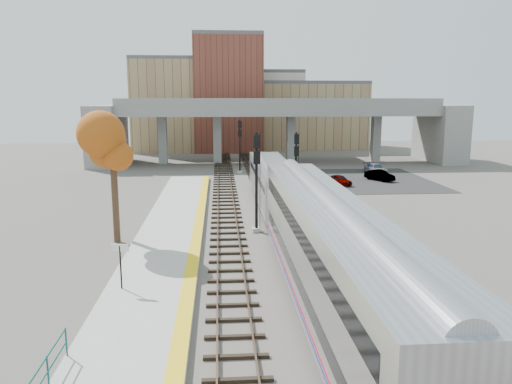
{
  "coord_description": "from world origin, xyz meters",
  "views": [
    {
      "loc": [
        -3.73,
        -29.31,
        9.68
      ],
      "look_at": [
        -0.95,
        8.24,
        2.5
      ],
      "focal_mm": 35.0,
      "sensor_mm": 36.0,
      "label": 1
    }
  ],
  "objects_px": {
    "signal_mast_near": "(257,183)",
    "signal_mast_mid": "(296,171)",
    "coach": "(329,257)",
    "signal_mast_far": "(240,147)",
    "tree": "(112,145)",
    "car_a": "(340,180)",
    "locomotive": "(273,182)",
    "car_b": "(380,175)",
    "car_c": "(376,168)"
  },
  "relations": [
    {
      "from": "locomotive",
      "to": "signal_mast_mid",
      "type": "distance_m",
      "value": 2.22
    },
    {
      "from": "signal_mast_near",
      "to": "car_b",
      "type": "height_order",
      "value": "signal_mast_near"
    },
    {
      "from": "tree",
      "to": "car_c",
      "type": "xyz_separation_m",
      "value": [
        27.12,
        29.19,
        -5.95
      ]
    },
    {
      "from": "signal_mast_far",
      "to": "car_b",
      "type": "distance_m",
      "value": 17.85
    },
    {
      "from": "locomotive",
      "to": "tree",
      "type": "height_order",
      "value": "tree"
    },
    {
      "from": "car_b",
      "to": "car_c",
      "type": "bearing_deg",
      "value": 46.53
    },
    {
      "from": "coach",
      "to": "signal_mast_near",
      "type": "height_order",
      "value": "signal_mast_near"
    },
    {
      "from": "signal_mast_mid",
      "to": "car_c",
      "type": "xyz_separation_m",
      "value": [
        13.4,
        19.23,
        -2.61
      ]
    },
    {
      "from": "signal_mast_near",
      "to": "car_b",
      "type": "distance_m",
      "value": 27.0
    },
    {
      "from": "signal_mast_mid",
      "to": "car_b",
      "type": "xyz_separation_m",
      "value": [
        12.0,
        13.32,
        -2.58
      ]
    },
    {
      "from": "car_c",
      "to": "coach",
      "type": "bearing_deg",
      "value": -123.57
    },
    {
      "from": "coach",
      "to": "car_c",
      "type": "distance_m",
      "value": 44.58
    },
    {
      "from": "signal_mast_near",
      "to": "tree",
      "type": "distance_m",
      "value": 10.22
    },
    {
      "from": "signal_mast_far",
      "to": "car_c",
      "type": "xyz_separation_m",
      "value": [
        17.5,
        -1.3,
        -2.75
      ]
    },
    {
      "from": "coach",
      "to": "car_a",
      "type": "height_order",
      "value": "coach"
    },
    {
      "from": "signal_mast_mid",
      "to": "tree",
      "type": "xyz_separation_m",
      "value": [
        -13.72,
        -9.96,
        3.34
      ]
    },
    {
      "from": "signal_mast_near",
      "to": "car_b",
      "type": "bearing_deg",
      "value": 53.15
    },
    {
      "from": "tree",
      "to": "car_a",
      "type": "xyz_separation_m",
      "value": [
        20.33,
        20.71,
        -5.98
      ]
    },
    {
      "from": "signal_mast_near",
      "to": "locomotive",
      "type": "bearing_deg",
      "value": 75.66
    },
    {
      "from": "tree",
      "to": "car_a",
      "type": "relative_size",
      "value": 2.68
    },
    {
      "from": "locomotive",
      "to": "signal_mast_mid",
      "type": "height_order",
      "value": "signal_mast_mid"
    },
    {
      "from": "signal_mast_far",
      "to": "tree",
      "type": "height_order",
      "value": "tree"
    },
    {
      "from": "coach",
      "to": "car_b",
      "type": "distance_m",
      "value": 38.56
    },
    {
      "from": "locomotive",
      "to": "car_b",
      "type": "relative_size",
      "value": 5.06
    },
    {
      "from": "signal_mast_far",
      "to": "car_a",
      "type": "bearing_deg",
      "value": -42.38
    },
    {
      "from": "signal_mast_near",
      "to": "signal_mast_mid",
      "type": "relative_size",
      "value": 1.09
    },
    {
      "from": "signal_mast_mid",
      "to": "car_a",
      "type": "bearing_deg",
      "value": 58.4
    },
    {
      "from": "car_b",
      "to": "signal_mast_near",
      "type": "bearing_deg",
      "value": -157.01
    },
    {
      "from": "coach",
      "to": "car_c",
      "type": "bearing_deg",
      "value": 69.77
    },
    {
      "from": "car_b",
      "to": "car_c",
      "type": "relative_size",
      "value": 0.93
    },
    {
      "from": "coach",
      "to": "car_c",
      "type": "relative_size",
      "value": 6.19
    },
    {
      "from": "signal_mast_mid",
      "to": "car_c",
      "type": "height_order",
      "value": "signal_mast_mid"
    },
    {
      "from": "car_c",
      "to": "locomotive",
      "type": "bearing_deg",
      "value": -142.11
    },
    {
      "from": "coach",
      "to": "signal_mast_mid",
      "type": "distance_m",
      "value": 22.64
    },
    {
      "from": "coach",
      "to": "car_b",
      "type": "relative_size",
      "value": 6.64
    },
    {
      "from": "car_b",
      "to": "signal_mast_mid",
      "type": "bearing_deg",
      "value": -162.17
    },
    {
      "from": "signal_mast_mid",
      "to": "tree",
      "type": "height_order",
      "value": "tree"
    },
    {
      "from": "signal_mast_near",
      "to": "coach",
      "type": "bearing_deg",
      "value": -81.7
    },
    {
      "from": "signal_mast_near",
      "to": "signal_mast_mid",
      "type": "bearing_deg",
      "value": 63.31
    },
    {
      "from": "car_a",
      "to": "car_c",
      "type": "bearing_deg",
      "value": 27.59
    },
    {
      "from": "car_b",
      "to": "signal_mast_far",
      "type": "bearing_deg",
      "value": 125.72
    },
    {
      "from": "car_c",
      "to": "car_a",
      "type": "bearing_deg",
      "value": -141.99
    },
    {
      "from": "coach",
      "to": "signal_mast_far",
      "type": "relative_size",
      "value": 3.64
    },
    {
      "from": "signal_mast_far",
      "to": "car_c",
      "type": "relative_size",
      "value": 1.7
    },
    {
      "from": "signal_mast_near",
      "to": "tree",
      "type": "bearing_deg",
      "value": -169.37
    },
    {
      "from": "signal_mast_near",
      "to": "car_a",
      "type": "height_order",
      "value": "signal_mast_near"
    },
    {
      "from": "locomotive",
      "to": "car_c",
      "type": "bearing_deg",
      "value": 51.23
    },
    {
      "from": "signal_mast_mid",
      "to": "coach",
      "type": "bearing_deg",
      "value": -95.07
    },
    {
      "from": "signal_mast_near",
      "to": "signal_mast_far",
      "type": "distance_m",
      "value": 28.69
    },
    {
      "from": "locomotive",
      "to": "car_a",
      "type": "height_order",
      "value": "locomotive"
    }
  ]
}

